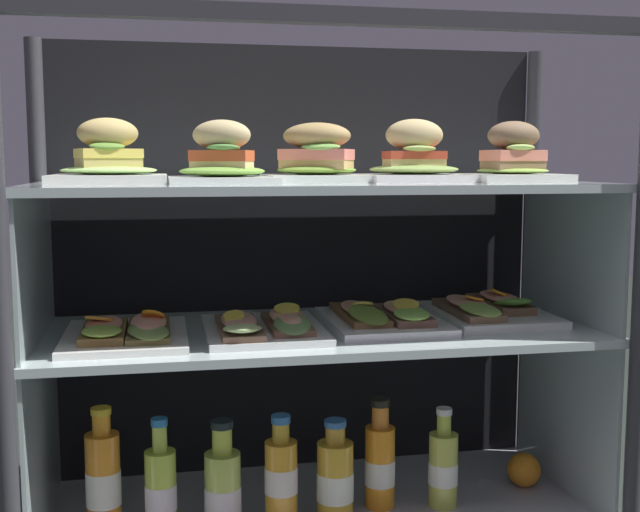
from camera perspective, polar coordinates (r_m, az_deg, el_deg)
case_frame at (r=1.66m, az=-0.86°, el=-0.09°), size 1.12×0.48×0.97m
riser_lower_tier at (r=1.61m, az=0.00°, el=-11.75°), size 1.05×0.41×0.35m
shelf_lower_glass at (r=1.56m, az=0.00°, el=-5.42°), size 1.07×0.43×0.02m
riser_upper_tier at (r=1.54m, az=0.00°, el=-0.29°), size 1.05×0.41×0.27m
shelf_upper_glass at (r=1.52m, az=0.00°, el=4.96°), size 1.07×0.43×0.02m
plated_roll_sandwich_far_left at (r=1.49m, az=-14.81°, el=6.45°), size 0.20×0.20×0.12m
plated_roll_sandwich_far_right at (r=1.48m, az=-6.99°, el=6.68°), size 0.19×0.19×0.12m
plated_roll_sandwich_mid_right at (r=1.55m, az=-0.32°, el=6.89°), size 0.20×0.20×0.11m
plated_roll_sandwich_center at (r=1.58m, az=6.71°, el=6.70°), size 0.21×0.21×0.12m
plated_roll_sandwich_mid_left at (r=1.61m, az=13.58°, el=6.66°), size 0.18×0.18×0.12m
open_sandwich_tray_center at (r=1.48m, az=-13.60°, el=-5.25°), size 0.22×0.28×0.06m
open_sandwich_tray_near_right_corner at (r=1.49m, az=-4.02°, el=-4.98°), size 0.22×0.29×0.05m
open_sandwich_tray_right_of_center at (r=1.57m, az=4.50°, el=-4.36°), size 0.22×0.28×0.05m
open_sandwich_tray_near_left_corner at (r=1.68m, az=11.84°, el=-3.74°), size 0.22×0.28×0.06m
juice_bottle_back_center at (r=1.59m, az=-15.18°, el=-15.19°), size 0.06×0.06×0.24m
juice_bottle_back_right at (r=1.57m, az=-11.27°, el=-15.90°), size 0.06×0.06×0.21m
juice_bottle_back_left at (r=1.58m, az=-6.94°, el=-16.01°), size 0.07×0.07×0.20m
juice_bottle_front_right_end at (r=1.58m, az=-2.79°, el=-15.48°), size 0.06×0.06×0.21m
juice_bottle_front_middle at (r=1.61m, az=1.08°, el=-15.51°), size 0.07×0.07×0.19m
juice_bottle_tucked_behind at (r=1.64m, az=4.29°, el=-14.50°), size 0.06×0.06×0.22m
juice_bottle_front_fourth at (r=1.66m, az=8.77°, el=-14.66°), size 0.06×0.06×0.20m
orange_fruit_beside_bottles at (r=1.80m, az=14.31°, el=-14.53°), size 0.07×0.07×0.07m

